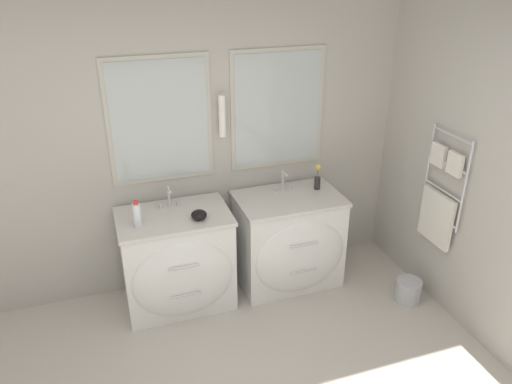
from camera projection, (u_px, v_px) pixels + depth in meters
The scene contains 10 objects.
wall_back at pixel (179, 146), 4.20m from camera, with size 5.62×0.14×2.60m.
wall_right at pixel (471, 169), 3.79m from camera, with size 0.13×4.13×2.60m.
vanity_left at pixel (178, 261), 4.20m from camera, with size 0.92×0.67×0.86m.
vanity_right at pixel (289, 241), 4.50m from camera, with size 0.92×0.67×0.86m.
faucet_left at pixel (169, 197), 4.14m from camera, with size 0.17×0.12×0.19m.
faucet_right at pixel (283, 181), 4.44m from camera, with size 0.17×0.12×0.19m.
toiletry_bottle at pixel (137, 215), 3.84m from camera, with size 0.06×0.06×0.22m.
amenity_bowl at pixel (199, 215), 3.97m from camera, with size 0.13×0.13×0.08m.
flower_vase at pixel (317, 179), 4.46m from camera, with size 0.06×0.06×0.24m.
waste_bin at pixel (408, 290), 4.38m from camera, with size 0.22×0.22×0.20m.
Camera 1 is at (-0.64, -1.84, 2.78)m, focal length 35.00 mm.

